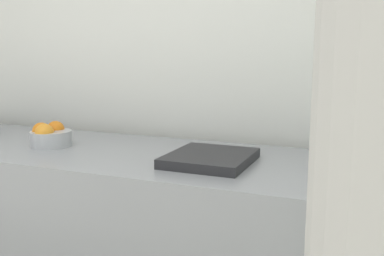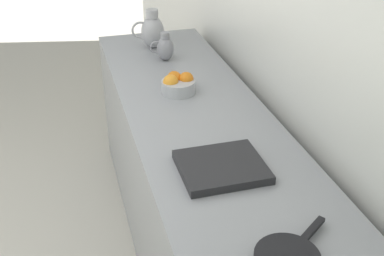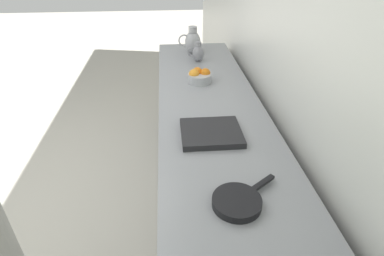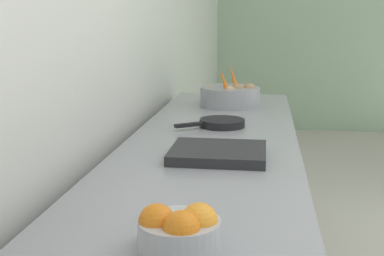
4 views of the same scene
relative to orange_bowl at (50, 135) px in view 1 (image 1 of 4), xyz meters
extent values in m
cube|color=silver|center=(-0.50, 1.18, 0.52)|extent=(0.10, 9.37, 3.00)
cylinder|color=#ADAFB5|center=(0.00, 0.01, -0.01)|extent=(0.18, 0.18, 0.07)
sphere|color=orange|center=(-0.05, -0.01, 0.02)|extent=(0.08, 0.08, 0.08)
sphere|color=orange|center=(0.01, -0.04, 0.02)|extent=(0.08, 0.08, 0.08)
sphere|color=orange|center=(0.04, 0.01, 0.02)|extent=(0.08, 0.08, 0.08)
cube|color=#232326|center=(0.01, 0.77, -0.03)|extent=(0.34, 0.30, 0.04)
cylinder|color=black|center=(-0.02, 1.32, -0.03)|extent=(0.21, 0.21, 0.03)
cube|color=black|center=(-0.16, 1.22, -0.02)|extent=(0.12, 0.10, 0.02)
camera|label=1|loc=(1.51, 1.32, 0.35)|focal=40.46mm
camera|label=2|loc=(0.57, 2.32, 1.08)|focal=45.72mm
camera|label=3|loc=(0.25, 2.23, 0.91)|focal=28.82mm
camera|label=4|loc=(0.17, -1.03, 0.45)|focal=48.64mm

